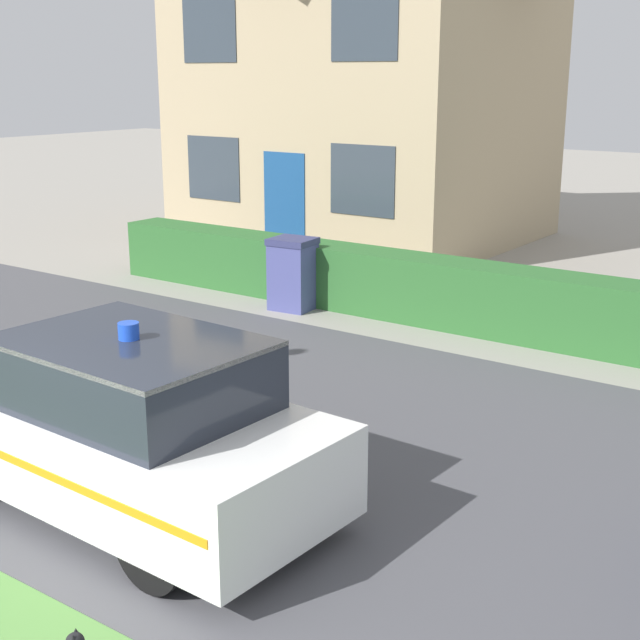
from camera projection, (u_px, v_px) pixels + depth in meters
road_strip at (304, 436)px, 9.10m from camera, size 28.00×6.75×0.01m
garden_hedge at (473, 297)px, 12.77m from camera, size 13.50×0.74×0.97m
police_car at (124, 425)px, 7.47m from camera, size 3.96×1.83×1.64m
house_left at (369, 38)px, 19.07m from camera, size 7.02×6.36×8.45m
wheelie_bin at (293, 274)px, 13.88m from camera, size 0.71×0.65×1.13m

